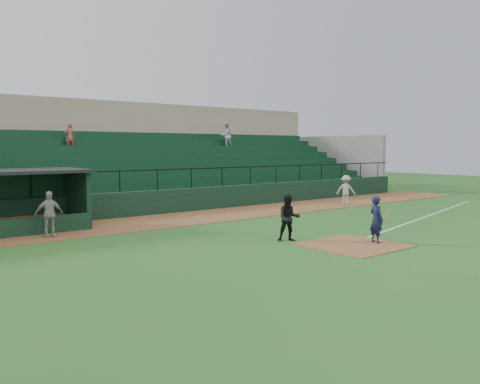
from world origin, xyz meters
TOP-DOWN VIEW (x-y plane):
  - ground at (0.00, 0.00)m, footprint 90.00×90.00m
  - warning_track at (0.00, 8.00)m, footprint 40.00×4.00m
  - home_plate_dirt at (0.00, -1.00)m, footprint 3.00×3.00m
  - foul_line at (8.00, 1.20)m, footprint 17.49×4.44m
  - stadium_structure at (0.00, 16.46)m, footprint 38.00×13.08m
  - batter_at_plate at (0.97, -1.22)m, footprint 1.06×0.70m
  - umpire at (-1.09, 0.95)m, footprint 1.01×0.97m
  - runner at (9.46, 6.96)m, footprint 1.05×1.25m
  - dugout_player_a at (-7.37, 7.01)m, footprint 1.02×0.52m

SIDE VIEW (x-z plane):
  - ground at x=0.00m, z-range 0.00..0.00m
  - foul_line at x=8.00m, z-range 0.00..0.01m
  - warning_track at x=0.00m, z-range 0.00..0.03m
  - home_plate_dirt at x=0.00m, z-range 0.00..0.03m
  - batter_at_plate at x=0.97m, z-range 0.00..1.63m
  - umpire at x=-1.09m, z-range 0.00..1.64m
  - dugout_player_a at x=-7.37m, z-range 0.03..1.70m
  - runner at x=9.46m, z-range 0.03..1.71m
  - stadium_structure at x=0.00m, z-range -0.90..5.50m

